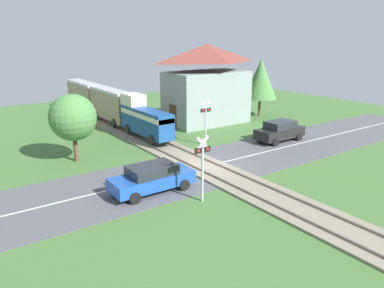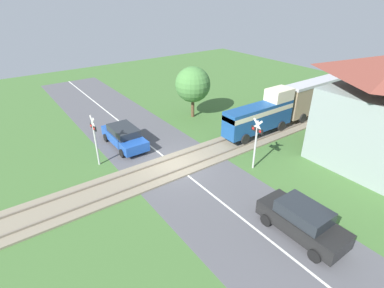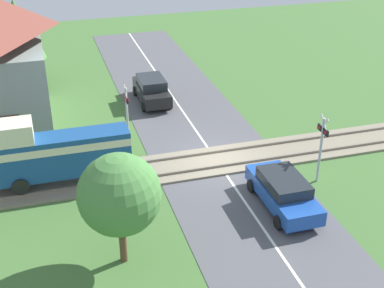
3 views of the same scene
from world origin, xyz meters
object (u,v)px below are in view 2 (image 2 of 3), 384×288
at_px(train, 316,96).
at_px(car_far_side, 302,220).
at_px(car_near_crossing, 124,136).
at_px(crossing_signal_west_approach, 95,135).
at_px(crossing_signal_east_approach, 256,138).
at_px(pedestrian_by_station, 313,127).

distance_m(train, car_far_side, 15.61).
distance_m(car_near_crossing, crossing_signal_west_approach, 3.16).
height_order(car_near_crossing, car_far_side, car_far_side).
bearing_deg(train, crossing_signal_west_approach, -99.41).
height_order(car_near_crossing, crossing_signal_east_approach, crossing_signal_east_approach).
bearing_deg(crossing_signal_east_approach, car_near_crossing, -144.72).
xyz_separation_m(car_far_side, pedestrian_by_station, (-5.97, 9.45, -0.03)).
bearing_deg(crossing_signal_east_approach, train, 106.03).
bearing_deg(crossing_signal_west_approach, pedestrian_by_station, 69.61).
xyz_separation_m(train, pedestrian_by_station, (2.44, -3.65, -1.08)).
distance_m(car_near_crossing, car_far_side, 13.23).
height_order(crossing_signal_west_approach, crossing_signal_east_approach, same).
bearing_deg(crossing_signal_east_approach, crossing_signal_west_approach, -128.06).
height_order(car_near_crossing, crossing_signal_west_approach, crossing_signal_west_approach).
relative_size(car_far_side, pedestrian_by_station, 2.33).
bearing_deg(train, car_near_crossing, -105.71).
bearing_deg(crossing_signal_west_approach, crossing_signal_east_approach, 51.94).
bearing_deg(pedestrian_by_station, crossing_signal_west_approach, -110.39).
height_order(train, pedestrian_by_station, train).
relative_size(train, pedestrian_by_station, 11.41).
relative_size(car_near_crossing, crossing_signal_east_approach, 1.33).
bearing_deg(crossing_signal_west_approach, car_near_crossing, 120.31).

